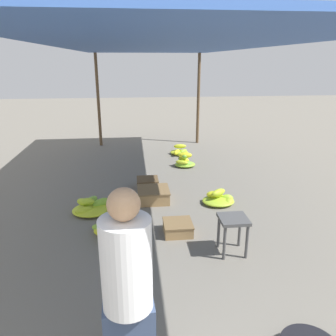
{
  "coord_description": "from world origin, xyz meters",
  "views": [
    {
      "loc": [
        -0.46,
        -1.26,
        2.27
      ],
      "look_at": [
        0.0,
        2.97,
        0.86
      ],
      "focal_mm": 35.0,
      "sensor_mm": 36.0,
      "label": 1
    }
  ],
  "objects_px": {
    "crate_mid": "(153,195)",
    "stool": "(233,225)",
    "crate_near": "(148,183)",
    "crate_far": "(178,228)",
    "banana_pile_right_2": "(179,152)",
    "banana_pile_right_0": "(185,162)",
    "vendor_foreground": "(128,295)",
    "banana_pile_left_0": "(110,228)",
    "banana_pile_left_1": "(91,207)",
    "banana_pile_right_1": "(220,199)"
  },
  "relations": [
    {
      "from": "banana_pile_left_1",
      "to": "banana_pile_right_2",
      "type": "distance_m",
      "value": 3.58
    },
    {
      "from": "vendor_foreground",
      "to": "banana_pile_right_2",
      "type": "bearing_deg",
      "value": 78.81
    },
    {
      "from": "banana_pile_right_2",
      "to": "crate_far",
      "type": "height_order",
      "value": "banana_pile_right_2"
    },
    {
      "from": "banana_pile_right_0",
      "to": "vendor_foreground",
      "type": "bearing_deg",
      "value": -103.09
    },
    {
      "from": "crate_far",
      "to": "banana_pile_right_1",
      "type": "bearing_deg",
      "value": 47.62
    },
    {
      "from": "banana_pile_right_1",
      "to": "banana_pile_right_2",
      "type": "xyz_separation_m",
      "value": [
        -0.25,
        3.0,
        -0.0
      ]
    },
    {
      "from": "banana_pile_right_2",
      "to": "crate_near",
      "type": "distance_m",
      "value": 2.32
    },
    {
      "from": "vendor_foreground",
      "to": "banana_pile_right_1",
      "type": "height_order",
      "value": "vendor_foreground"
    },
    {
      "from": "stool",
      "to": "banana_pile_right_1",
      "type": "bearing_deg",
      "value": 81.12
    },
    {
      "from": "stool",
      "to": "banana_pile_right_1",
      "type": "height_order",
      "value": "stool"
    },
    {
      "from": "stool",
      "to": "banana_pile_left_1",
      "type": "distance_m",
      "value": 2.32
    },
    {
      "from": "crate_near",
      "to": "banana_pile_left_1",
      "type": "bearing_deg",
      "value": -134.44
    },
    {
      "from": "banana_pile_right_1",
      "to": "crate_mid",
      "type": "height_order",
      "value": "banana_pile_right_1"
    },
    {
      "from": "vendor_foreground",
      "to": "banana_pile_left_0",
      "type": "distance_m",
      "value": 2.4
    },
    {
      "from": "crate_mid",
      "to": "stool",
      "type": "bearing_deg",
      "value": -62.77
    },
    {
      "from": "banana_pile_left_0",
      "to": "stool",
      "type": "bearing_deg",
      "value": -22.7
    },
    {
      "from": "vendor_foreground",
      "to": "banana_pile_right_0",
      "type": "height_order",
      "value": "vendor_foreground"
    },
    {
      "from": "stool",
      "to": "banana_pile_right_0",
      "type": "distance_m",
      "value": 3.49
    },
    {
      "from": "banana_pile_left_0",
      "to": "crate_mid",
      "type": "bearing_deg",
      "value": 57.18
    },
    {
      "from": "banana_pile_right_1",
      "to": "crate_far",
      "type": "distance_m",
      "value": 1.22
    },
    {
      "from": "crate_near",
      "to": "crate_far",
      "type": "distance_m",
      "value": 1.79
    },
    {
      "from": "banana_pile_left_0",
      "to": "banana_pile_left_1",
      "type": "distance_m",
      "value": 0.79
    },
    {
      "from": "crate_near",
      "to": "crate_mid",
      "type": "xyz_separation_m",
      "value": [
        0.07,
        -0.64,
        0.02
      ]
    },
    {
      "from": "banana_pile_left_1",
      "to": "banana_pile_right_0",
      "type": "height_order",
      "value": "banana_pile_right_0"
    },
    {
      "from": "crate_mid",
      "to": "crate_far",
      "type": "height_order",
      "value": "crate_mid"
    },
    {
      "from": "banana_pile_right_2",
      "to": "crate_near",
      "type": "xyz_separation_m",
      "value": [
        -0.9,
        -2.14,
        0.01
      ]
    },
    {
      "from": "banana_pile_left_1",
      "to": "banana_pile_right_2",
      "type": "xyz_separation_m",
      "value": [
        1.82,
        3.09,
        0.0
      ]
    },
    {
      "from": "banana_pile_right_0",
      "to": "banana_pile_right_2",
      "type": "xyz_separation_m",
      "value": [
        0.01,
        0.97,
        -0.04
      ]
    },
    {
      "from": "banana_pile_right_0",
      "to": "crate_far",
      "type": "xyz_separation_m",
      "value": [
        -0.55,
        -2.94,
        -0.03
      ]
    },
    {
      "from": "banana_pile_right_2",
      "to": "crate_mid",
      "type": "height_order",
      "value": "banana_pile_right_2"
    },
    {
      "from": "banana_pile_right_1",
      "to": "crate_near",
      "type": "bearing_deg",
      "value": 143.12
    },
    {
      "from": "vendor_foreground",
      "to": "crate_mid",
      "type": "relative_size",
      "value": 2.94
    },
    {
      "from": "stool",
      "to": "banana_pile_left_0",
      "type": "xyz_separation_m",
      "value": [
        -1.52,
        0.64,
        -0.29
      ]
    },
    {
      "from": "stool",
      "to": "crate_mid",
      "type": "relative_size",
      "value": 0.9
    },
    {
      "from": "banana_pile_right_2",
      "to": "stool",
      "type": "bearing_deg",
      "value": -89.63
    },
    {
      "from": "crate_far",
      "to": "banana_pile_right_2",
      "type": "bearing_deg",
      "value": 81.73
    },
    {
      "from": "banana_pile_right_2",
      "to": "crate_mid",
      "type": "bearing_deg",
      "value": -106.63
    },
    {
      "from": "stool",
      "to": "crate_mid",
      "type": "height_order",
      "value": "stool"
    },
    {
      "from": "banana_pile_right_1",
      "to": "crate_far",
      "type": "xyz_separation_m",
      "value": [
        -0.82,
        -0.9,
        0.01
      ]
    },
    {
      "from": "vendor_foreground",
      "to": "banana_pile_right_2",
      "type": "xyz_separation_m",
      "value": [
        1.2,
        6.08,
        -0.73
      ]
    },
    {
      "from": "crate_far",
      "to": "banana_pile_left_0",
      "type": "bearing_deg",
      "value": 173.98
    },
    {
      "from": "crate_near",
      "to": "banana_pile_right_2",
      "type": "bearing_deg",
      "value": 67.26
    },
    {
      "from": "banana_pile_left_0",
      "to": "crate_mid",
      "type": "relative_size",
      "value": 1.06
    },
    {
      "from": "banana_pile_left_0",
      "to": "crate_near",
      "type": "bearing_deg",
      "value": 70.3
    },
    {
      "from": "banana_pile_right_1",
      "to": "crate_far",
      "type": "relative_size",
      "value": 1.4
    },
    {
      "from": "stool",
      "to": "crate_near",
      "type": "relative_size",
      "value": 1.2
    },
    {
      "from": "banana_pile_left_1",
      "to": "banana_pile_right_0",
      "type": "xyz_separation_m",
      "value": [
        1.81,
        2.12,
        0.04
      ]
    },
    {
      "from": "vendor_foreground",
      "to": "banana_pile_left_1",
      "type": "bearing_deg",
      "value": 101.73
    },
    {
      "from": "banana_pile_left_0",
      "to": "banana_pile_left_1",
      "type": "xyz_separation_m",
      "value": [
        -0.33,
        0.72,
        -0.01
      ]
    },
    {
      "from": "banana_pile_right_1",
      "to": "crate_mid",
      "type": "distance_m",
      "value": 1.11
    }
  ]
}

